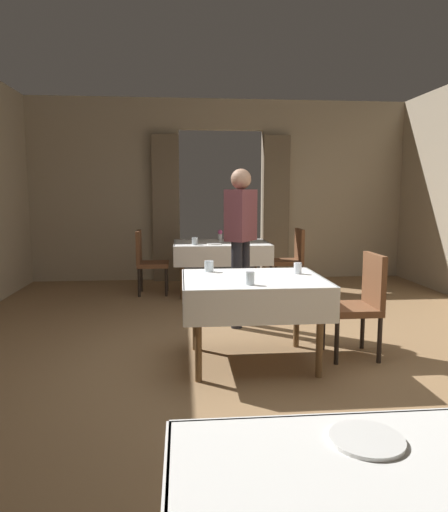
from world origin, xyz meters
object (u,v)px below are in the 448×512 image
Objects in this scene: plate_far_c at (214,244)px; dining_table_mid at (253,289)px; glass_mid_a at (209,266)px; glass_far_d at (238,238)px; person_waiter_by_doorway at (241,234)px; glass_mid_c at (250,278)px; glass_far_b at (195,241)px; flower_vase_far at (220,235)px; chair_mid_right at (360,300)px; plate_near_b at (367,439)px; chair_far_left at (147,259)px; chair_far_right at (291,256)px; dining_table_far at (221,249)px; glass_mid_b at (298,268)px.

dining_table_mid is at bearing -86.87° from plate_far_c.
glass_far_d is (0.58, 2.51, 0.01)m from glass_mid_a.
dining_table_mid is 1.19m from person_waiter_by_doorway.
dining_table_mid is at bearing 77.03° from glass_mid_c.
glass_far_b is at bearing 96.78° from glass_mid_c.
flower_vase_far is at bearing 46.24° from glass_far_b.
glass_far_b is 1.55m from person_waiter_by_doorway.
chair_mid_right is at bearing 4.43° from dining_table_mid.
glass_far_d is (0.30, 5.48, 0.05)m from plate_near_b.
chair_far_left is 2.14m from chair_far_right.
person_waiter_by_doorway reaches higher than glass_far_b.
dining_table_mid is 0.87× the size of dining_table_far.
dining_table_mid is at bearing -89.41° from flower_vase_far.
dining_table_far is at bearing 99.42° from glass_mid_b.
chair_far_left is at bearing 126.49° from chair_mid_right.
dining_table_far is 13.69× the size of glass_mid_a.
glass_mid_a is at bearing -96.92° from flower_vase_far.
flower_vase_far is (-1.01, 2.92, 0.33)m from chair_mid_right.
glass_mid_c is (-0.04, -3.18, 0.15)m from dining_table_far.
dining_table_far is 2.76m from glass_mid_b.
dining_table_far is at bearing -174.83° from chair_far_right.
chair_mid_right is at bearing -74.54° from glass_far_d.
dining_table_mid is 1.29× the size of chair_mid_right.
person_waiter_by_doorway is at bearing 63.95° from glass_mid_a.
glass_mid_b is 0.49× the size of plate_far_c.
dining_table_far is 1.08m from chair_far_left.
flower_vase_far is 0.85× the size of plate_far_c.
person_waiter_by_doorway is (0.07, -1.86, 0.18)m from flower_vase_far.
glass_mid_c is at bearing -95.34° from glass_far_d.
chair_far_right is (1.04, 2.96, -0.13)m from dining_table_mid.
person_waiter_by_doorway reaches higher than chair_far_right.
plate_near_b is at bearing -91.60° from dining_table_mid.
glass_mid_b is (1.52, -2.75, 0.28)m from chair_far_left.
chair_mid_right is 5.34× the size of flower_vase_far.
plate_near_b is at bearing -90.44° from flower_vase_far.
glass_mid_b is at bearing -68.56° from person_waiter_by_doorway.
flower_vase_far is 0.30m from glass_far_d.
chair_far_right is 9.12× the size of glass_far_b.
chair_mid_right is 1.00× the size of chair_far_right.
dining_table_mid is at bearing -175.57° from chair_mid_right.
glass_mid_c is 3.16m from glass_far_d.
dining_table_far is at bearing -88.35° from flower_vase_far.
glass_far_d is at bearing 105.46° from chair_mid_right.
glass_mid_a is 0.80m from glass_mid_b.
flower_vase_far is 0.56m from glass_far_b.
flower_vase_far is at bearing 178.45° from chair_far_right.
glass_mid_b is 0.06× the size of person_waiter_by_doorway.
chair_far_left reaches higher than glass_mid_a.
flower_vase_far is 1.87m from person_waiter_by_doorway.
dining_table_far is 1.48× the size of chair_far_right.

